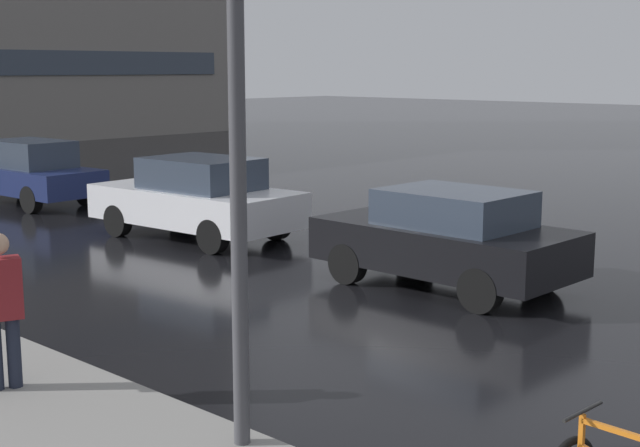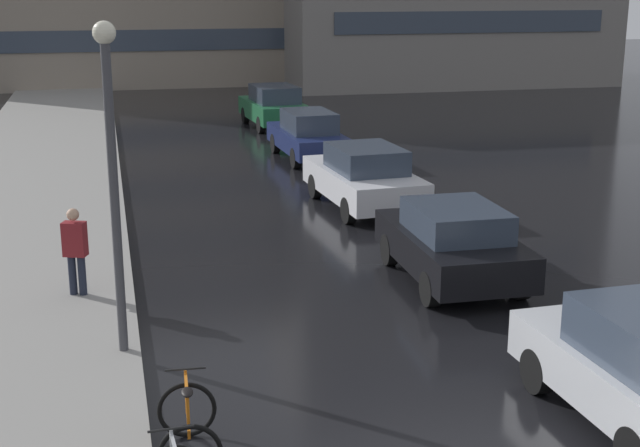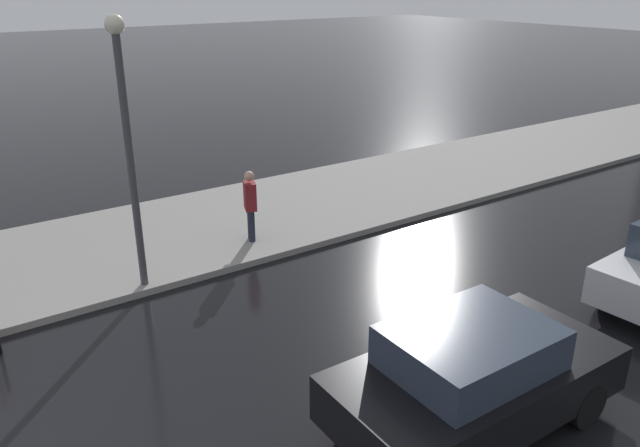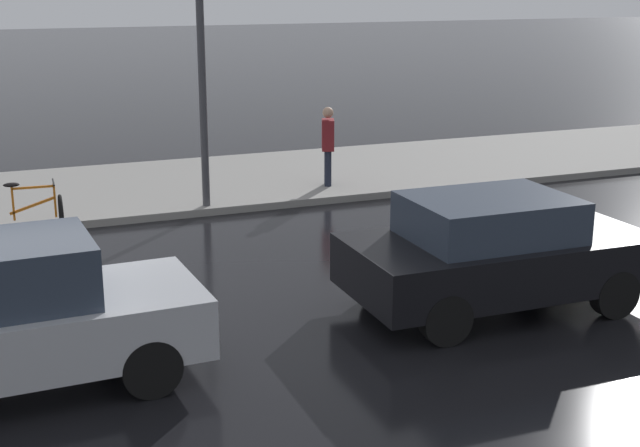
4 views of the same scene
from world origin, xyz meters
The scene contains 5 objects.
car_black centered at (2.38, 5.31, 0.78)m, with size 1.97×3.99×1.52m.
car_white centered at (2.34, 11.22, 0.81)m, with size 2.22×4.49×1.61m.
car_navy centered at (2.38, 17.80, 0.79)m, with size 1.91×4.45×1.58m.
pedestrian centered at (-4.58, 5.82, 0.98)m, with size 0.46×0.37×1.74m.
streetlamp centered at (-3.85, 3.08, 3.09)m, with size 0.33×0.33×5.07m.
Camera 1 is at (-8.71, -2.35, 3.34)m, focal length 50.00 mm.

